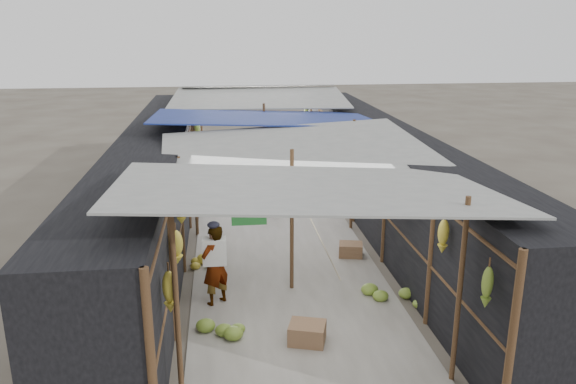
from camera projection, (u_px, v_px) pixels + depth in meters
name	position (u px, v px, depth m)	size (l,w,h in m)	color
aisle_slab	(273.00, 224.00, 13.59)	(3.60, 16.00, 0.02)	#9E998E
stall_left	(157.00, 182.00, 12.95)	(1.40, 15.00, 2.30)	black
stall_right	(384.00, 175.00, 13.58)	(1.40, 15.00, 2.30)	black
crate_near	(307.00, 334.00, 8.44)	(0.54, 0.43, 0.32)	#976C4C
crate_mid	(351.00, 250.00, 11.65)	(0.48, 0.39, 0.29)	#976C4C
crate_back	(244.00, 167.00, 18.67)	(0.39, 0.32, 0.25)	#976C4C
black_basin	(308.00, 193.00, 15.88)	(0.55, 0.55, 0.16)	black
vendor_elderly	(215.00, 265.00, 9.49)	(0.52, 0.34, 1.44)	silver
shopper_blue	(272.00, 183.00, 13.94)	(0.84, 0.65, 1.73)	#1F3B9E
vendor_seated	(312.00, 164.00, 17.98)	(0.50, 0.29, 0.78)	#545048
market_canopy	(272.00, 123.00, 13.22)	(5.62, 15.20, 2.77)	brown
hanging_bananas	(269.00, 159.00, 13.10)	(3.96, 14.23, 0.80)	gold
floor_bananas	(282.00, 237.00, 12.36)	(3.93, 9.29, 0.36)	olive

